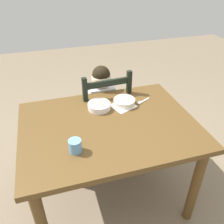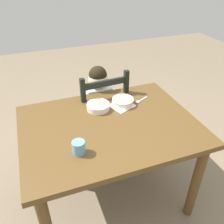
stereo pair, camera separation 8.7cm
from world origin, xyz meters
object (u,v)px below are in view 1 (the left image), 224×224
(dining_table, at_px, (109,136))
(bowl_of_carrots, at_px, (99,106))
(child_figure, at_px, (103,101))
(drinking_cup, at_px, (75,146))
(dining_chair, at_px, (103,117))
(spoon, at_px, (141,102))
(bowl_of_peas, at_px, (124,102))

(dining_table, relative_size, bowl_of_carrots, 7.02)
(child_figure, distance_m, drinking_cup, 0.81)
(dining_chair, distance_m, child_figure, 0.18)
(child_figure, xyz_separation_m, spoon, (0.25, -0.30, 0.13))
(child_figure, height_order, spoon, child_figure)
(spoon, bearing_deg, bowl_of_peas, 177.86)
(drinking_cup, bearing_deg, dining_table, 38.22)
(bowl_of_peas, height_order, drinking_cup, drinking_cup)
(dining_chair, distance_m, bowl_of_carrots, 0.45)
(dining_table, distance_m, bowl_of_carrots, 0.25)
(dining_table, bearing_deg, spoon, 31.45)
(bowl_of_peas, xyz_separation_m, drinking_cup, (-0.45, -0.42, 0.02))
(spoon, relative_size, drinking_cup, 1.59)
(dining_chair, relative_size, drinking_cup, 11.60)
(bowl_of_peas, bearing_deg, drinking_cup, -137.31)
(dining_table, height_order, bowl_of_peas, bowl_of_peas)
(bowl_of_carrots, bearing_deg, spoon, -0.89)
(dining_table, distance_m, bowl_of_peas, 0.31)
(dining_chair, relative_size, child_figure, 0.99)
(dining_chair, bearing_deg, child_figure, -117.27)
(dining_chair, relative_size, bowl_of_peas, 5.75)
(dining_table, xyz_separation_m, bowl_of_peas, (0.19, 0.21, 0.14))
(bowl_of_peas, bearing_deg, dining_table, -131.85)
(bowl_of_peas, relative_size, bowl_of_carrots, 0.97)
(dining_chair, height_order, bowl_of_peas, dining_chair)
(dining_chair, xyz_separation_m, drinking_cup, (-0.35, -0.72, 0.34))
(dining_chair, xyz_separation_m, child_figure, (-0.00, -0.01, 0.18))
(drinking_cup, bearing_deg, bowl_of_carrots, 59.06)
(dining_table, relative_size, bowl_of_peas, 7.26)
(bowl_of_peas, bearing_deg, child_figure, 109.12)
(dining_chair, distance_m, spoon, 0.49)
(dining_table, xyz_separation_m, dining_chair, (0.09, 0.51, -0.19))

